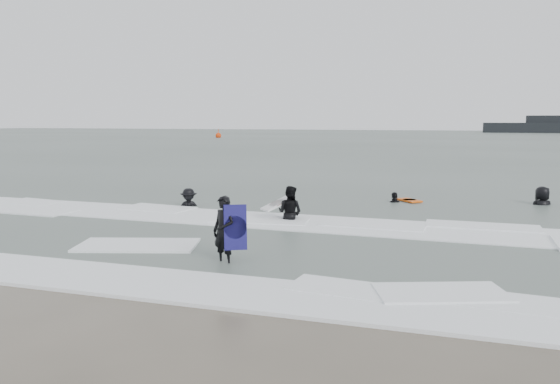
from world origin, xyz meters
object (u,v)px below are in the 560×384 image
(surfer_wading, at_px, (290,222))
(buoy, at_px, (218,136))
(vessel_horizon, at_px, (551,127))
(surfer_right_far, at_px, (542,206))
(surfer_breaker, at_px, (189,208))
(surfer_centre, at_px, (224,265))
(surfer_right_near, at_px, (395,204))

(surfer_wading, xyz_separation_m, buoy, (-36.08, 71.46, 0.42))
(vessel_horizon, bearing_deg, buoy, -135.77)
(surfer_right_far, xyz_separation_m, vessel_horizon, (16.37, 124.12, 1.54))
(surfer_wading, height_order, surfer_breaker, surfer_wading)
(buoy, distance_m, vessel_horizon, 83.94)
(surfer_breaker, xyz_separation_m, buoy, (-31.86, 70.07, 0.42))
(surfer_centre, xyz_separation_m, buoy, (-36.27, 76.69, 0.42))
(surfer_right_near, bearing_deg, surfer_breaker, 1.74)
(surfer_breaker, distance_m, surfer_right_near, 7.60)
(surfer_right_near, distance_m, surfer_right_far, 5.24)
(surfer_breaker, height_order, vessel_horizon, vessel_horizon)
(surfer_wading, relative_size, surfer_breaker, 1.07)
(surfer_centre, height_order, vessel_horizon, vessel_horizon)
(surfer_right_near, height_order, surfer_right_far, surfer_right_far)
(surfer_right_far, bearing_deg, surfer_wading, 13.95)
(vessel_horizon, bearing_deg, surfer_right_near, -99.73)
(surfer_right_far, relative_size, vessel_horizon, 0.06)
(surfer_centre, xyz_separation_m, surfer_wading, (-0.20, 5.23, 0.00))
(surfer_right_far, bearing_deg, surfer_centre, 32.52)
(surfer_right_far, bearing_deg, surfer_right_near, -11.21)
(buoy, bearing_deg, surfer_breaker, -65.55)
(surfer_wading, height_order, surfer_right_near, surfer_wading)
(surfer_wading, relative_size, buoy, 1.01)
(surfer_centre, distance_m, vessel_horizon, 137.34)
(surfer_breaker, bearing_deg, buoy, 87.13)
(surfer_right_far, height_order, buoy, buoy)
(surfer_centre, distance_m, surfer_right_near, 10.29)
(surfer_wading, xyz_separation_m, surfer_right_far, (7.70, 5.89, 0.00))
(surfer_centre, relative_size, vessel_horizon, 0.05)
(vessel_horizon, bearing_deg, surfer_wading, -100.49)
(surfer_centre, bearing_deg, surfer_right_far, 75.53)
(surfer_right_near, distance_m, buoy, 77.08)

